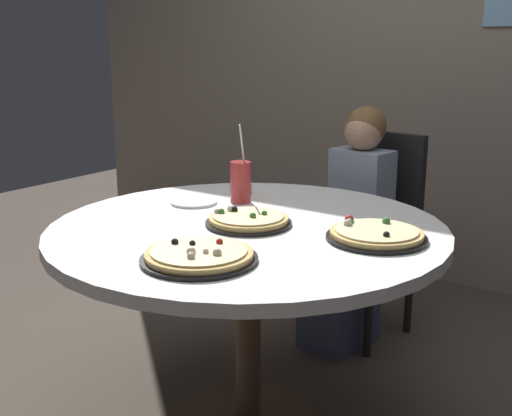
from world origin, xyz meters
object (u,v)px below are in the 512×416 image
Objects in this scene: pizza_veggie at (248,220)px; pizza_cheese at (376,235)px; dining_table at (248,249)px; chair_wooden at (373,223)px; plate_small at (194,202)px; pizza_pepperoni at (199,256)px; soda_cup at (241,182)px; diner_child at (350,240)px; sauce_bowl at (243,189)px.

pizza_veggie is 0.44m from pizza_cheese.
dining_table is at bearing -166.91° from pizza_cheese.
plate_small is (-0.36, -0.86, 0.22)m from chair_wooden.
pizza_veggie is at bearing -19.64° from plate_small.
plate_small is at bearing 159.70° from dining_table.
pizza_pepperoni is 0.70m from soda_cup.
chair_wooden reaches higher than dining_table.
pizza_veggie is at bearing 110.09° from dining_table.
diner_child reaches higher than plate_small.
pizza_pepperoni is 4.82× the size of sauce_bowl.
diner_child is 1.23m from pizza_pepperoni.
pizza_cheese is at bearing -58.31° from diner_child.
diner_child reaches higher than pizza_veggie.
pizza_cheese is 1.04× the size of soda_cup.
pizza_cheese is 0.58m from pizza_pepperoni.
soda_cup is (-0.31, 0.62, 0.06)m from pizza_pepperoni.
soda_cup is (-0.22, -0.74, 0.30)m from chair_wooden.
soda_cup is (-0.21, 0.25, 0.17)m from dining_table.
chair_wooden is at bearing 67.22° from plate_small.
pizza_pepperoni is (0.10, -0.38, 0.10)m from dining_table.
pizza_cheese is 0.66m from soda_cup.
plate_small is at bearing 131.55° from pizza_pepperoni.
dining_table is 1.43× the size of chair_wooden.
pizza_veggie is at bearing -89.32° from diner_child.
plate_small is (-0.06, -0.24, -0.02)m from sauce_bowl.
soda_cup is at bearing -57.94° from sauce_bowl.
pizza_cheese is at bearing -65.11° from chair_wooden.
dining_table is 1.00m from chair_wooden.
pizza_veggie reaches higher than plate_small.
dining_table is 1.25× the size of diner_child.
dining_table is 7.53× the size of plate_small.
pizza_cheese is (0.43, 0.09, -0.00)m from pizza_veggie.
chair_wooden is at bearing 64.39° from sauce_bowl.
chair_wooden reaches higher than sauce_bowl.
diner_child is 3.39× the size of pizza_cheese.
plate_small is at bearing -116.31° from diner_child.
chair_wooden reaches higher than pizza_cheese.
pizza_veggie reaches higher than dining_table.
chair_wooden reaches higher than pizza_pepperoni.
plate_small is at bearing 160.36° from pizza_veggie.
diner_child is (-0.01, 0.81, -0.18)m from dining_table.
diner_child is at bearing 70.57° from soda_cup.
diner_child is 0.85m from pizza_veggie.
chair_wooden is at bearing 89.09° from pizza_veggie.
dining_table is at bearing -69.91° from pizza_veggie.
pizza_veggie is 0.40m from pizza_pepperoni.
dining_table is 0.40m from pizza_pepperoni.
pizza_pepperoni is at bearing -84.61° from diner_child.
sauce_bowl is (-0.28, 0.36, 0.00)m from pizza_veggie.
chair_wooden is at bearing 73.26° from soda_cup.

